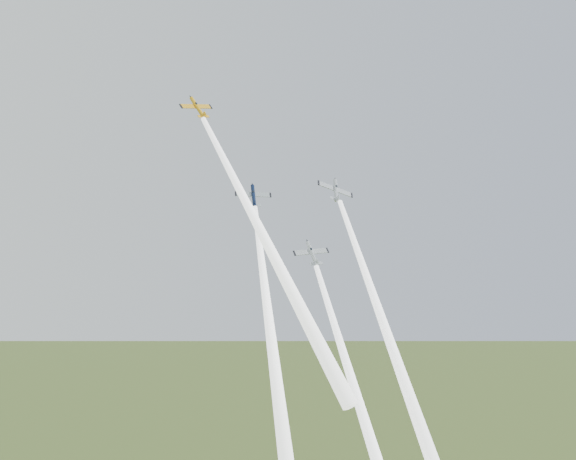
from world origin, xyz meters
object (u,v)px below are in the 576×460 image
object	(u,v)px
plane_navy	(253,196)
plane_silver_low	(312,253)
plane_silver_right	(336,190)
plane_yellow	(197,107)

from	to	relation	value
plane_navy	plane_silver_low	world-z (taller)	plane_navy
plane_navy	plane_silver_right	world-z (taller)	plane_silver_right
plane_yellow	plane_silver_right	bearing A→B (deg)	-16.80
plane_navy	plane_yellow	bearing A→B (deg)	-159.33
plane_silver_right	plane_yellow	bearing A→B (deg)	-175.98
plane_yellow	plane_navy	world-z (taller)	plane_yellow
plane_yellow	plane_silver_low	size ratio (longest dim) A/B	1.00
plane_silver_right	plane_silver_low	distance (m)	18.45
plane_navy	plane_silver_right	distance (m)	17.45
plane_silver_right	plane_silver_low	xyz separation A→B (m)	(-10.61, -7.19, -13.27)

